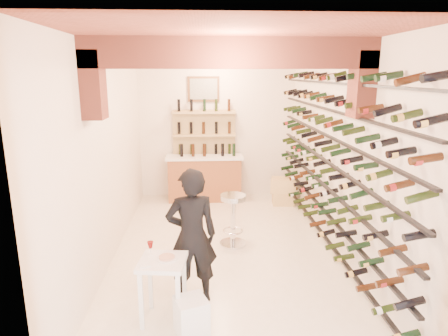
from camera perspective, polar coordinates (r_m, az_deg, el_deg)
name	(u,v)px	position (r m, az deg, el deg)	size (l,w,h in m)	color
ground	(225,250)	(6.44, 0.15, -11.96)	(6.00, 6.00, 0.00)	white
room_shell	(226,112)	(5.57, 0.33, 8.17)	(3.52, 6.02, 3.21)	white
wine_rack	(324,156)	(6.22, 14.41, 1.76)	(0.32, 5.70, 2.56)	black
back_counter	(205,177)	(8.74, -2.84, -1.27)	(1.70, 0.62, 1.29)	#9A592F
back_shelving	(204,147)	(8.83, -2.90, 3.12)	(1.40, 0.31, 2.73)	tan
tasting_table	(163,271)	(4.62, -8.97, -14.63)	(0.57, 0.57, 0.90)	white
white_stool	(191,316)	(4.57, -4.81, -20.78)	(0.33, 0.33, 0.41)	white
person	(192,236)	(4.82, -4.75, -9.97)	(0.63, 0.41, 1.71)	black
chrome_barstool	(233,216)	(6.45, 1.34, -7.06)	(0.45, 0.45, 0.87)	silver
crate_lower	(283,198)	(8.60, 8.65, -4.41)	(0.46, 0.32, 0.27)	#DDBC79
crate_upper	(284,185)	(8.52, 8.72, -2.53)	(0.53, 0.37, 0.31)	#DDBC79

